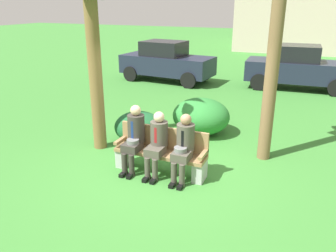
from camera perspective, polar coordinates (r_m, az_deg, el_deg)
ground_plane at (r=6.93m, az=-0.93°, el=-7.63°), size 80.00×80.00×0.00m
park_bench at (r=6.78m, az=-1.14°, el=-4.34°), size 1.85×0.44×0.90m
seated_man_left at (r=6.77m, az=-5.65°, el=-1.56°), size 0.34×0.72×1.33m
seated_man_middle at (r=6.57m, az=-1.81°, el=-2.45°), size 0.34×0.72×1.26m
seated_man_right at (r=6.37m, az=2.63°, el=-3.12°), size 0.34×0.72×1.28m
shrub_near_bench at (r=8.26m, az=-4.89°, el=-0.18°), size 1.19×1.10×0.75m
shrub_mid_lawn at (r=8.79m, az=5.52°, el=1.65°), size 1.47×1.35×0.92m
parked_car_near at (r=14.73m, az=-0.27°, el=10.71°), size 4.02×1.99×1.68m
parked_car_far at (r=14.26m, az=20.82°, el=9.12°), size 3.97×1.86×1.68m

